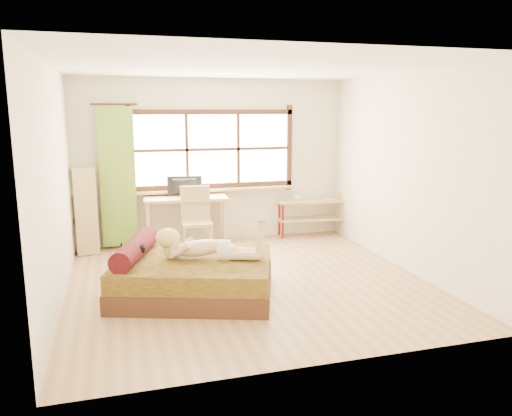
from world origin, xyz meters
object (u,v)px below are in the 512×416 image
object	(u,v)px
pipe_shelf	(314,209)
bookshelf	(84,209)
kitten	(132,252)
chair	(196,216)
bed	(191,275)
woman	(207,236)
desk	(186,203)

from	to	relation	value
pipe_shelf	bookshelf	size ratio (longest dim) A/B	0.97
kitten	bookshelf	size ratio (longest dim) A/B	0.20
chair	pipe_shelf	xyz separation A→B (m)	(2.17, 0.47, -0.10)
bed	pipe_shelf	distance (m)	3.44
bed	woman	xyz separation A→B (m)	(0.19, -0.06, 0.48)
woman	desk	bearing A→B (deg)	106.80
bed	chair	bearing A→B (deg)	97.19
woman	bed	bearing A→B (deg)	-179.96
desk	bookshelf	xyz separation A→B (m)	(-1.57, 0.15, -0.03)
bed	desk	size ratio (longest dim) A/B	1.61
chair	bookshelf	bearing A→B (deg)	167.68
chair	bookshelf	world-z (taller)	bookshelf
chair	bookshelf	size ratio (longest dim) A/B	0.77
bookshelf	pipe_shelf	bearing A→B (deg)	-10.05
pipe_shelf	bookshelf	distance (m)	3.85
pipe_shelf	bookshelf	xyz separation A→B (m)	(-3.85, 0.03, 0.21)
kitten	pipe_shelf	distance (m)	3.91
desk	chair	world-z (taller)	chair
desk	chair	bearing A→B (deg)	-68.75
woman	desk	xyz separation A→B (m)	(0.07, 2.26, -0.01)
woman	desk	size ratio (longest dim) A/B	0.94
kitten	bookshelf	world-z (taller)	bookshelf
chair	bookshelf	xyz separation A→B (m)	(-1.67, 0.50, 0.11)
bed	chair	world-z (taller)	chair
bookshelf	woman	bearing A→B (deg)	-67.66
chair	desk	bearing A→B (deg)	111.25
desk	chair	size ratio (longest dim) A/B	1.32
kitten	desk	size ratio (longest dim) A/B	0.20
bed	desk	bearing A→B (deg)	101.74
kitten	desk	distance (m)	2.31
bed	pipe_shelf	world-z (taller)	pipe_shelf
bed	pipe_shelf	size ratio (longest dim) A/B	1.68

